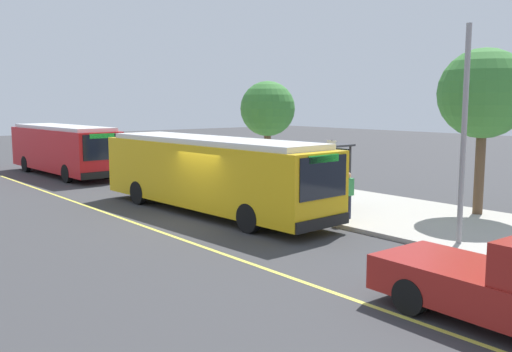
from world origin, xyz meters
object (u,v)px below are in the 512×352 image
object	(u,v)px
transit_bus_main	(210,172)
pedestrian_commuter	(348,192)
transit_bus_second	(64,148)
route_sign_post	(331,167)
waiting_bench	(322,190)

from	to	relation	value
transit_bus_main	pedestrian_commuter	world-z (taller)	transit_bus_main
transit_bus_main	pedestrian_commuter	distance (m)	5.43
transit_bus_main	transit_bus_second	bearing A→B (deg)	-179.37
transit_bus_second	transit_bus_main	bearing A→B (deg)	0.63
transit_bus_main	route_sign_post	distance (m)	4.73
transit_bus_second	route_sign_post	size ratio (longest dim) A/B	3.71
transit_bus_main	waiting_bench	xyz separation A→B (m)	(1.67, 4.57, -0.98)
route_sign_post	transit_bus_second	bearing A→B (deg)	-171.31
waiting_bench	pedestrian_commuter	distance (m)	3.58
transit_bus_main	transit_bus_second	world-z (taller)	same
waiting_bench	route_sign_post	world-z (taller)	route_sign_post
pedestrian_commuter	waiting_bench	bearing A→B (deg)	148.27
transit_bus_second	route_sign_post	distance (m)	19.00
transit_bus_second	waiting_bench	size ratio (longest dim) A/B	6.49
transit_bus_main	pedestrian_commuter	xyz separation A→B (m)	(4.69, 2.70, -0.50)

